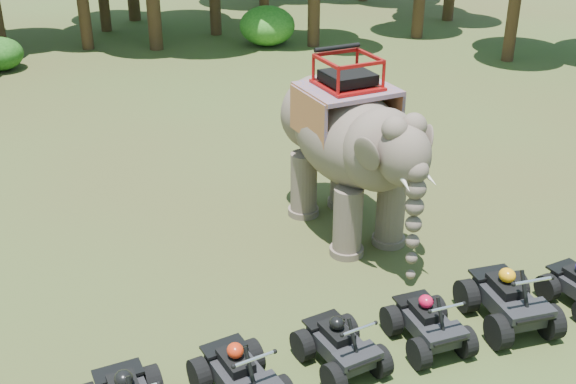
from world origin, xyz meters
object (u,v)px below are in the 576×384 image
atv_2 (341,339)px  atv_4 (510,293)px  atv_1 (240,369)px  atv_3 (429,317)px  elephant (347,145)px

atv_2 → atv_4: (3.55, -0.05, 0.10)m
atv_1 → atv_3: bearing=-6.2°
atv_1 → atv_4: bearing=-6.9°
atv_3 → atv_4: atv_4 is taller
atv_2 → atv_4: bearing=-8.1°
atv_1 → atv_4: size_ratio=0.91×
elephant → atv_4: 4.99m
atv_1 → atv_2: 1.91m
atv_1 → atv_3: (3.68, 0.09, -0.03)m
elephant → atv_3: bearing=-100.7°
atv_2 → atv_4: 3.55m
atv_3 → atv_1: bearing=-177.0°
atv_1 → atv_2: size_ratio=1.06×
atv_2 → atv_4: atv_4 is taller
elephant → atv_1: size_ratio=3.01×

